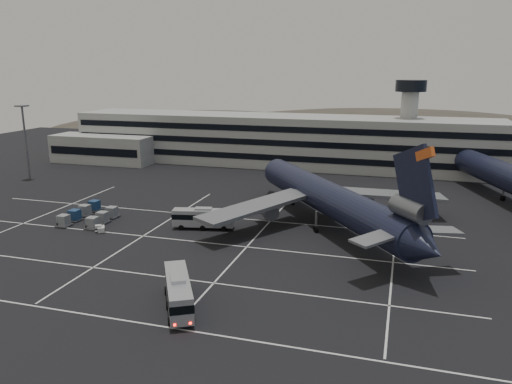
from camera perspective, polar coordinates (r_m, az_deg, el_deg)
ground at (r=78.79m, az=-10.37°, el=-6.30°), size 260.00×260.00×0.00m
lane_markings at (r=78.98m, az=-9.51°, el=-6.20°), size 90.00×55.62×0.01m
terminal at (r=143.11m, az=1.41°, el=5.92°), size 125.00×26.00×24.00m
hills at (r=239.33m, az=12.57°, el=4.25°), size 352.00×180.00×44.00m
lightpole_left at (r=135.38m, az=-24.93°, el=6.25°), size 2.40×2.40×18.28m
trijet_main at (r=86.43m, az=8.43°, el=-0.75°), size 39.86×49.57×18.08m
trijet_far at (r=114.57m, az=26.85°, el=1.61°), size 26.28×56.25×18.08m
bus_near at (r=59.06m, az=-8.88°, el=-11.04°), size 7.81×11.12×3.99m
bus_far at (r=86.36m, az=-6.03°, el=-2.89°), size 10.86×4.56×3.74m
tug_b at (r=88.57m, az=-17.28°, el=-4.03°), size 2.12×2.33×1.29m
uld_cluster at (r=95.79m, az=-18.50°, el=-2.50°), size 8.45×12.62×2.07m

